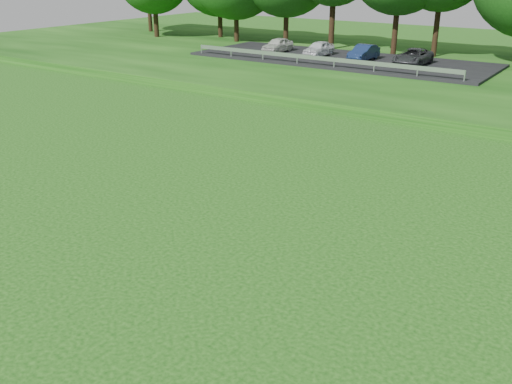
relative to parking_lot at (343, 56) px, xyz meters
The scene contains 1 object.
parking_lot is the anchor object (origin of this frame).
Camera 1 is at (-3.32, -9.43, 7.92)m, focal length 40.00 mm.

